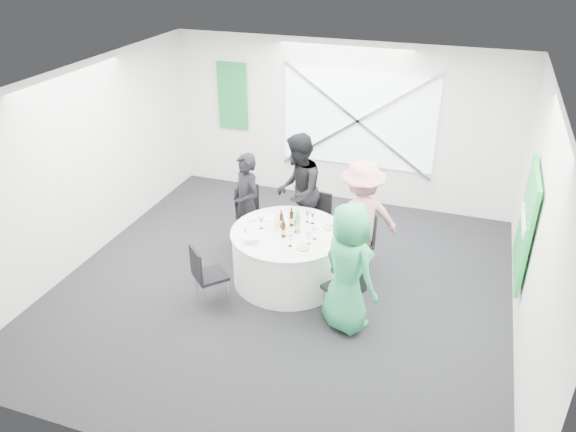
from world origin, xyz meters
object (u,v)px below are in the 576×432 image
(person_man_back, at_px, (298,191))
(clear_water_bottle, at_px, (277,223))
(banquet_table, at_px, (288,256))
(person_man_back_left, at_px, (246,203))
(chair_front_right, at_px, (348,285))
(chair_back_left, at_px, (250,211))
(person_woman_pink, at_px, (361,219))
(green_water_bottle, at_px, (298,224))
(chair_front_left, at_px, (205,272))
(chair_back_right, at_px, (361,236))
(chair_back, at_px, (317,216))
(person_woman_green, at_px, (348,268))

(person_man_back, bearing_deg, clear_water_bottle, -9.09)
(banquet_table, distance_m, person_man_back_left, 1.11)
(chair_front_right, bearing_deg, chair_back_left, -94.90)
(clear_water_bottle, bearing_deg, person_woman_pink, 26.64)
(person_woman_pink, height_order, green_water_bottle, person_woman_pink)
(chair_back_left, bearing_deg, chair_front_right, -85.13)
(green_water_bottle, bearing_deg, chair_front_right, -36.74)
(chair_front_left, xyz_separation_m, green_water_bottle, (0.95, 0.92, 0.40))
(banquet_table, height_order, person_man_back, person_man_back)
(chair_back_left, xyz_separation_m, green_water_bottle, (1.01, -0.77, 0.36))
(chair_back_right, bearing_deg, green_water_bottle, -87.08)
(banquet_table, xyz_separation_m, chair_back_right, (0.89, 0.56, 0.18))
(chair_back_left, height_order, chair_front_left, chair_back_left)
(chair_back, bearing_deg, person_woman_green, -56.61)
(banquet_table, bearing_deg, chair_front_left, -132.59)
(chair_back_right, distance_m, green_water_bottle, 0.99)
(chair_front_left, distance_m, person_woman_pink, 2.24)
(banquet_table, relative_size, chair_front_right, 1.73)
(person_woman_green, bearing_deg, chair_back_right, -49.35)
(chair_back, bearing_deg, person_man_back, -166.74)
(person_woman_green, relative_size, clear_water_bottle, 5.92)
(person_woman_green, bearing_deg, chair_back_left, -3.14)
(person_man_back_left, relative_size, person_woman_pink, 0.91)
(chair_front_left, bearing_deg, person_woman_green, -131.84)
(chair_front_left, bearing_deg, chair_back, -73.37)
(chair_front_left, relative_size, green_water_bottle, 2.60)
(person_man_back_left, distance_m, person_man_back, 0.79)
(chair_back, xyz_separation_m, person_woman_green, (0.89, -1.74, 0.33))
(chair_back_right, xyz_separation_m, chair_front_left, (-1.71, -1.45, -0.07))
(chair_front_left, distance_m, clear_water_bottle, 1.17)
(banquet_table, distance_m, person_woman_pink, 1.12)
(person_man_back_left, bearing_deg, person_woman_green, -0.50)
(person_woman_pink, bearing_deg, person_woman_green, 65.36)
(person_woman_pink, bearing_deg, chair_back_right, -132.50)
(chair_back_right, bearing_deg, chair_front_right, -27.07)
(banquet_table, height_order, chair_front_right, chair_front_right)
(chair_back, relative_size, green_water_bottle, 2.64)
(chair_front_right, height_order, clear_water_bottle, clear_water_bottle)
(chair_front_right, xyz_separation_m, person_woman_pink, (-0.12, 1.14, 0.32))
(chair_back_left, bearing_deg, chair_front_left, -136.06)
(chair_back_right, relative_size, person_woman_green, 0.57)
(chair_front_right, distance_m, chair_front_left, 1.84)
(chair_front_right, height_order, green_water_bottle, green_water_bottle)
(chair_front_right, distance_m, person_man_back, 2.03)
(person_man_back_left, bearing_deg, banquet_table, 0.00)
(clear_water_bottle, bearing_deg, chair_front_right, -28.25)
(chair_back_left, relative_size, person_woman_pink, 0.54)
(banquet_table, relative_size, person_man_back, 0.88)
(banquet_table, xyz_separation_m, person_woman_green, (1.00, -0.72, 0.45))
(chair_back_left, height_order, person_woman_pink, person_woman_pink)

